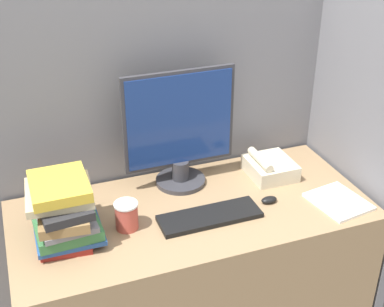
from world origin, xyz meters
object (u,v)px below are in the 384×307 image
keyboard (210,216)px  book_stack (63,211)px  mouse (269,200)px  coffee_cup (127,216)px  desk_telephone (270,167)px  monitor (180,133)px

keyboard → book_stack: size_ratio=1.32×
book_stack → mouse: bearing=-3.8°
keyboard → mouse: (0.27, 0.02, 0.00)m
coffee_cup → keyboard: bearing=-9.8°
coffee_cup → book_stack: bearing=175.3°
keyboard → book_stack: bearing=172.3°
book_stack → coffee_cup: bearing=-4.7°
book_stack → desk_telephone: size_ratio=1.48×
keyboard → mouse: size_ratio=5.96×
book_stack → desk_telephone: book_stack is taller
keyboard → desk_telephone: bearing=30.0°
keyboard → coffee_cup: (-0.31, 0.05, 0.05)m
mouse → book_stack: (-0.81, 0.05, 0.11)m
mouse → coffee_cup: size_ratio=0.61×
mouse → keyboard: bearing=-175.9°
desk_telephone → book_stack: bearing=-171.2°
monitor → keyboard: size_ratio=1.27×
keyboard → desk_telephone: 0.43m
coffee_cup → book_stack: size_ratio=0.36×
coffee_cup → monitor: bearing=38.9°
monitor → coffee_cup: monitor is taller
coffee_cup → desk_telephone: 0.70m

